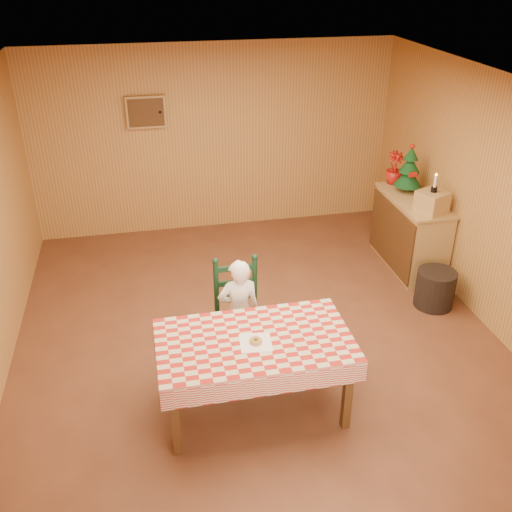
# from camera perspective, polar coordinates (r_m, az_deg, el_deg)

# --- Properties ---
(ground) EXTENTS (6.00, 6.00, 0.00)m
(ground) POSITION_cam_1_polar(r_m,az_deg,el_deg) (6.02, 0.40, -8.86)
(ground) COLOR brown
(ground) RESTS_ON ground
(cabin_walls) EXTENTS (5.10, 6.05, 2.65)m
(cabin_walls) POSITION_cam_1_polar(r_m,az_deg,el_deg) (5.61, -0.73, 9.48)
(cabin_walls) COLOR #BD8644
(cabin_walls) RESTS_ON ground
(dining_table) EXTENTS (1.66, 0.96, 0.77)m
(dining_table) POSITION_cam_1_polar(r_m,az_deg,el_deg) (4.87, -0.16, -9.08)
(dining_table) COLOR #4E2E15
(dining_table) RESTS_ON ground
(ladder_chair) EXTENTS (0.44, 0.40, 1.08)m
(ladder_chair) POSITION_cam_1_polar(r_m,az_deg,el_deg) (5.60, -1.80, -5.76)
(ladder_chair) COLOR black
(ladder_chair) RESTS_ON ground
(seated_child) EXTENTS (0.41, 0.27, 1.12)m
(seated_child) POSITION_cam_1_polar(r_m,az_deg,el_deg) (5.52, -1.71, -5.58)
(seated_child) COLOR white
(seated_child) RESTS_ON ground
(napkin) EXTENTS (0.28, 0.28, 0.00)m
(napkin) POSITION_cam_1_polar(r_m,az_deg,el_deg) (4.78, -0.03, -8.64)
(napkin) COLOR white
(napkin) RESTS_ON dining_table
(donut) EXTENTS (0.13, 0.13, 0.04)m
(donut) POSITION_cam_1_polar(r_m,az_deg,el_deg) (4.76, -0.03, -8.46)
(donut) COLOR #B48540
(donut) RESTS_ON napkin
(shelf_unit) EXTENTS (0.54, 1.24, 0.93)m
(shelf_unit) POSITION_cam_1_polar(r_m,az_deg,el_deg) (7.49, 15.11, 2.27)
(shelf_unit) COLOR tan
(shelf_unit) RESTS_ON ground
(crate) EXTENTS (0.39, 0.39, 0.25)m
(crate) POSITION_cam_1_polar(r_m,az_deg,el_deg) (6.94, 17.19, 5.19)
(crate) COLOR tan
(crate) RESTS_ON shelf_unit
(christmas_tree) EXTENTS (0.34, 0.34, 0.62)m
(christmas_tree) POSITION_cam_1_polar(r_m,az_deg,el_deg) (7.42, 15.07, 8.28)
(christmas_tree) COLOR #4E2E15
(christmas_tree) RESTS_ON shelf_unit
(flower_arrangement) EXTENTS (0.26, 0.26, 0.42)m
(flower_arrangement) POSITION_cam_1_polar(r_m,az_deg,el_deg) (7.67, 13.71, 8.56)
(flower_arrangement) COLOR #AB160F
(flower_arrangement) RESTS_ON shelf_unit
(candle_set) EXTENTS (0.07, 0.07, 0.22)m
(candle_set) POSITION_cam_1_polar(r_m,az_deg,el_deg) (6.87, 17.41, 6.64)
(candle_set) COLOR black
(candle_set) RESTS_ON crate
(storage_bin) EXTENTS (0.56, 0.56, 0.44)m
(storage_bin) POSITION_cam_1_polar(r_m,az_deg,el_deg) (6.83, 17.47, -3.14)
(storage_bin) COLOR black
(storage_bin) RESTS_ON ground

